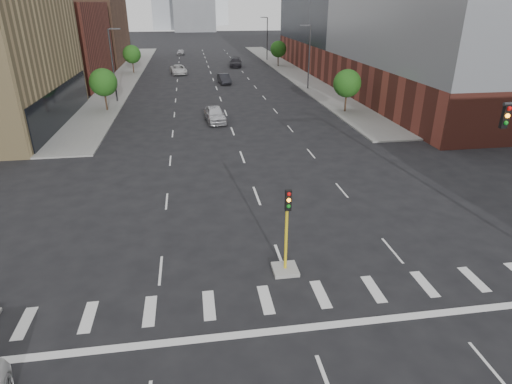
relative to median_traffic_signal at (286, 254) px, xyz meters
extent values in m
cube|color=gray|center=(-15.00, 65.03, -0.90)|extent=(5.00, 92.00, 0.15)
cube|color=gray|center=(15.00, 65.03, -0.90)|extent=(5.00, 92.00, 0.15)
cube|color=brown|center=(-27.50, 57.03, 5.03)|extent=(20.00, 22.00, 12.00)
cube|color=brown|center=(-27.50, 83.03, 5.53)|extent=(20.00, 24.00, 13.00)
cube|color=brown|center=(29.50, 51.03, 1.53)|extent=(24.00, 70.00, 5.00)
cube|color=#999993|center=(0.00, 0.03, -0.87)|extent=(1.20, 1.20, 0.20)
cylinder|color=gold|center=(0.00, 0.03, 0.83)|extent=(0.14, 0.14, 3.20)
cube|color=black|center=(0.00, -0.15, 2.93)|extent=(0.28, 0.18, 1.00)
sphere|color=red|center=(0.00, -0.25, 3.28)|extent=(0.18, 0.18, 0.18)
sphere|color=orange|center=(0.00, -0.25, 2.98)|extent=(0.18, 0.18, 0.18)
sphere|color=#0C7F19|center=(0.00, -0.25, 2.68)|extent=(0.18, 0.18, 0.18)
cube|color=black|center=(8.70, -1.47, 6.73)|extent=(0.28, 0.18, 1.00)
sphere|color=red|center=(8.70, -1.59, 7.08)|extent=(0.18, 0.18, 0.18)
sphere|color=orange|center=(8.70, -1.59, 6.78)|extent=(0.18, 0.18, 0.18)
sphere|color=#0C7F19|center=(8.70, -1.59, 6.48)|extent=(0.18, 0.18, 0.18)
cylinder|color=#2D2D30|center=(13.50, 46.03, 3.53)|extent=(0.20, 0.20, 9.00)
cube|color=#2D2D30|center=(12.70, 46.03, 8.03)|extent=(1.40, 0.22, 0.15)
cylinder|color=#2D2D30|center=(13.50, 81.03, 3.53)|extent=(0.20, 0.20, 9.00)
cube|color=#2D2D30|center=(12.70, 81.03, 8.03)|extent=(1.40, 0.22, 0.15)
cylinder|color=#2D2D30|center=(-13.50, 41.03, 3.53)|extent=(0.20, 0.20, 9.00)
cube|color=#2D2D30|center=(-12.70, 41.03, 8.03)|extent=(1.40, 0.22, 0.15)
cylinder|color=#382619|center=(-14.00, 36.03, 0.05)|extent=(0.20, 0.20, 1.75)
sphere|color=#204B14|center=(-14.00, 36.03, 2.43)|extent=(3.20, 3.20, 3.20)
cylinder|color=#382619|center=(-14.00, 66.03, 0.05)|extent=(0.20, 0.20, 1.75)
sphere|color=#204B14|center=(-14.00, 66.03, 2.43)|extent=(3.20, 3.20, 3.20)
cylinder|color=#382619|center=(14.00, 31.03, 0.05)|extent=(0.20, 0.20, 1.75)
sphere|color=#204B14|center=(14.00, 31.03, 2.43)|extent=(3.20, 3.20, 3.20)
cylinder|color=#382619|center=(14.00, 71.03, 0.05)|extent=(0.20, 0.20, 1.75)
sphere|color=#204B14|center=(14.00, 71.03, 2.43)|extent=(3.20, 3.20, 3.20)
imported|color=silver|center=(-1.50, 28.94, -0.12)|extent=(2.48, 5.18, 1.71)
imported|color=black|center=(1.50, 52.85, -0.21)|extent=(2.05, 4.76, 1.52)
imported|color=silver|center=(-5.83, 64.11, -0.18)|extent=(3.29, 6.00, 1.59)
imported|color=black|center=(5.48, 72.13, -0.13)|extent=(3.03, 6.03, 1.68)
imported|color=#ABAAAF|center=(-5.69, 95.20, -0.28)|extent=(2.11, 4.24, 1.39)
camera|label=1|loc=(-4.04, -16.99, 11.01)|focal=30.00mm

